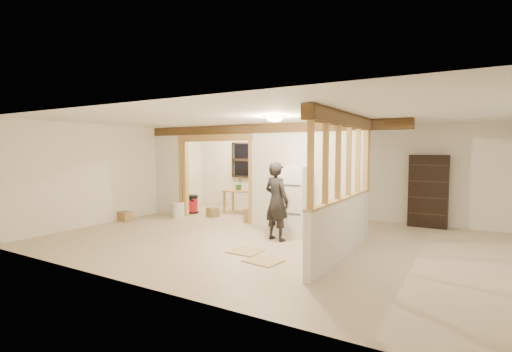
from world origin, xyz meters
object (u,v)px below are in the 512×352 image
Objects in this scene: shop_vac at (192,204)px; refrigerator at (295,200)px; work_table at (242,202)px; bookshelf at (428,191)px; woman at (276,201)px.

refrigerator is at bearing -12.57° from shop_vac.
work_table is 5.00m from bookshelf.
bookshelf reaches higher than work_table.
shop_vac is (-3.72, 0.83, -0.48)m from refrigerator.
refrigerator is 0.86× the size of bookshelf.
woman reaches higher than refrigerator.
bookshelf is (6.22, 1.37, 0.60)m from shop_vac.
bookshelf is at bearing 41.22° from refrigerator.
shop_vac is (-3.68, 1.65, -0.54)m from woman.
woman is 4.07m from shop_vac.
refrigerator reaches higher than work_table.
work_table is 0.62× the size of bookshelf.
woman is 1.50× the size of work_table.
shop_vac is at bearing -167.62° from bookshelf.
refrigerator is 0.83m from woman.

